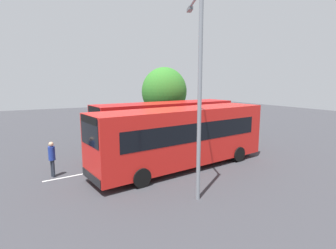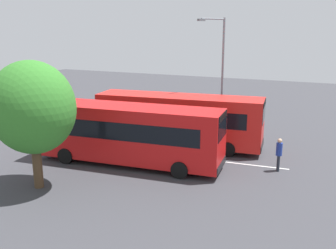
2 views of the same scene
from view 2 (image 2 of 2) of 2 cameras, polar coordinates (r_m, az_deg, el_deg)
The scene contains 7 objects.
ground_plane at distance 23.10m, azimuth -2.26°, elevation -4.40°, with size 74.61×74.61×0.00m, color #38383D.
bus_far_left at distance 21.00m, azimuth -5.95°, elevation -1.25°, with size 10.66×3.37×3.30m.
bus_center_left at distance 24.07m, azimuth 1.67°, elevation 0.83°, with size 10.69×3.64×3.30m.
pedestrian at distance 20.88m, azimuth 16.32°, elevation -3.96°, with size 0.40×0.40×1.79m.
street_lamp at distance 26.37m, azimuth 7.86°, elevation 8.15°, with size 1.16×2.46×8.07m.
depot_tree at distance 18.33m, azimuth -19.70°, elevation 2.36°, with size 4.08×3.68×6.03m.
lane_stripe_outer_left at distance 23.10m, azimuth -2.26°, elevation -4.39°, with size 15.82×0.12×0.01m, color silver.
Camera 2 is at (9.93, -19.51, 7.37)m, focal length 40.61 mm.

